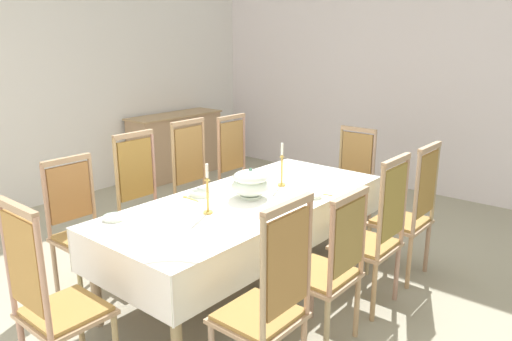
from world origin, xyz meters
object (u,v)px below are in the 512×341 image
chair_south_b (329,267)px  spoon_secondary (187,198)px  chair_north_a (81,225)px  bowl_near_right (201,192)px  chair_south_a (268,302)px  candlestick_east (282,168)px  chair_south_c (375,233)px  chair_south_d (409,211)px  chair_north_c (198,184)px  spoon_primary (317,193)px  chair_north_d (240,172)px  sideboard (176,145)px  bowl_near_left (313,195)px  chair_head_west (52,299)px  candlestick_west (208,193)px  chair_north_b (146,201)px  soup_tureen (251,183)px  bowl_far_left (115,217)px  chair_head_east (350,177)px  dining_table (248,207)px

chair_south_b → spoon_secondary: chair_south_b is taller
chair_north_a → bowl_near_right: (0.73, -0.58, 0.21)m
chair_south_a → candlestick_east: size_ratio=3.18×
chair_south_c → chair_south_d: (0.61, 0.00, -0.01)m
chair_north_c → spoon_primary: chair_north_c is taller
chair_north_d → sideboard: bearing=-112.9°
chair_south_c → sideboard: bearing=69.4°
bowl_near_left → chair_north_c: bearing=90.3°
chair_head_west → candlestick_west: bearing=90.0°
chair_north_b → bowl_near_left: 1.46m
soup_tureen → bowl_near_left: size_ratio=2.06×
chair_south_c → chair_south_d: bearing=0.1°
bowl_near_left → bowl_far_left: bearing=148.5°
chair_north_c → bowl_near_left: (0.01, -1.31, 0.16)m
chair_south_a → chair_north_d: bearing=44.9°
chair_north_b → candlestick_east: 1.21m
chair_north_c → bowl_near_right: (-0.53, -0.59, 0.17)m
soup_tureen → bowl_far_left: 1.06m
soup_tureen → sideboard: size_ratio=0.21×
chair_north_d → spoon_secondary: (-1.26, -0.56, 0.16)m
soup_tureen → candlestick_east: bearing=-0.0°
bowl_near_left → bowl_far_left: bowl_near_left is taller
bowl_near_left → bowl_far_left: size_ratio=0.95×
candlestick_west → bowl_near_left: 0.89m
chair_south_c → chair_south_a: bearing=-180.0°
chair_north_b → chair_head_east: 2.13m
chair_north_c → candlestick_west: chair_north_c is taller
bowl_near_left → spoon_secondary: bowl_near_left is taller
dining_table → chair_north_d: size_ratio=2.09×
chair_north_c → chair_head_west: (-1.98, -0.93, -0.01)m
chair_south_c → bowl_far_left: size_ratio=7.50×
dining_table → chair_north_c: (0.34, 0.93, -0.07)m
chair_head_east → sideboard: (0.16, 2.92, -0.09)m
soup_tureen → bowl_near_right: bearing=122.2°
chair_south_d → soup_tureen: chair_south_d is taller
spoon_primary → chair_south_b: bearing=-155.6°
dining_table → spoon_secondary: (-0.31, 0.37, 0.08)m
chair_north_b → candlestick_west: bearing=80.4°
bowl_far_left → sideboard: size_ratio=0.11×
chair_south_b → chair_north_d: chair_north_d is taller
chair_north_a → candlestick_west: bearing=117.0°
chair_south_c → candlestick_east: size_ratio=3.15×
chair_north_a → chair_north_c: chair_north_c is taller
chair_south_a → bowl_near_right: (0.73, 1.27, 0.17)m
bowl_near_left → bowl_far_left: (-1.29, 0.79, -0.00)m
chair_north_d → bowl_near_right: (-1.14, -0.59, 0.18)m
chair_south_b → bowl_near_right: 1.29m
chair_north_a → soup_tureen: 1.35m
soup_tureen → spoon_primary: 0.56m
chair_south_b → candlestick_west: (-0.16, 0.92, 0.34)m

